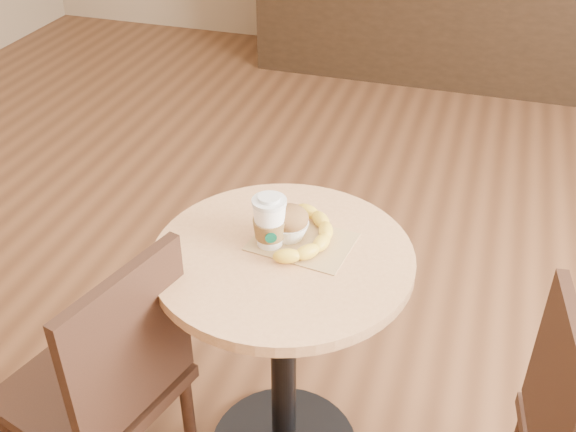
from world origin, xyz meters
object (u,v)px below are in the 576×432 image
object	(u,v)px
cafe_table	(283,326)
chair_left	(107,385)
coffee_cup	(270,223)
banana	(310,235)
muffin	(289,223)

from	to	relation	value
cafe_table	chair_left	size ratio (longest dim) A/B	0.87
cafe_table	chair_left	world-z (taller)	chair_left
coffee_cup	banana	xyz separation A→B (m)	(0.09, 0.04, -0.04)
cafe_table	chair_left	xyz separation A→B (m)	(-0.36, -0.29, -0.03)
chair_left	coffee_cup	distance (m)	0.56
chair_left	coffee_cup	bearing A→B (deg)	149.23
cafe_table	chair_left	bearing A→B (deg)	-141.09
muffin	banana	bearing A→B (deg)	0.53
cafe_table	banana	xyz separation A→B (m)	(0.05, 0.06, 0.26)
chair_left	muffin	distance (m)	0.59
muffin	banana	size ratio (longest dim) A/B	0.37
cafe_table	chair_left	distance (m)	0.46
chair_left	coffee_cup	xyz separation A→B (m)	(0.32, 0.31, 0.34)
chair_left	banana	world-z (taller)	chair_left
chair_left	banana	size ratio (longest dim) A/B	3.26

